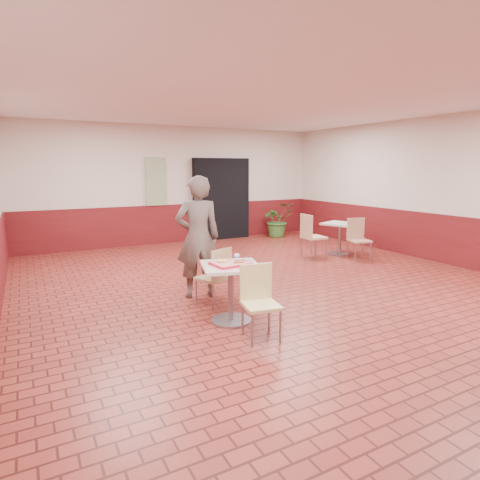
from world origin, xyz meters
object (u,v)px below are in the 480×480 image
ring_donut (221,261)px  chair_second_front (358,237)px  main_table (231,284)px  chair_main_back (216,274)px  serving_tray (231,264)px  chair_main_front (259,298)px  long_john_donut (239,261)px  chair_second_left (311,234)px  second_table (340,233)px  potted_plant (278,220)px  paper_cup (237,257)px  customer (198,237)px

ring_donut → chair_second_front: 4.50m
main_table → chair_main_back: (0.08, 0.61, -0.03)m
serving_tray → ring_donut: bearing=141.2°
chair_second_front → chair_main_front: bearing=-132.4°
long_john_donut → chair_second_left: (3.10, 2.51, -0.26)m
main_table → serving_tray: size_ratio=1.62×
second_table → chair_second_front: 0.56m
chair_second_front → potted_plant: bearing=104.4°
long_john_donut → paper_cup: (0.04, 0.13, 0.02)m
customer → chair_second_left: 3.44m
chair_main_back → paper_cup: size_ratio=10.45×
chair_main_front → chair_second_front: 4.64m
serving_tray → long_john_donut: bearing=-31.9°
chair_second_left → chair_second_front: (0.82, -0.56, -0.04)m
chair_main_front → customer: 1.77m
chair_second_left → chair_second_front: size_ratio=1.09×
serving_tray → potted_plant: bearing=51.3°
main_table → customer: (0.03, 1.15, 0.41)m
serving_tray → chair_second_left: bearing=37.5°
chair_main_front → long_john_donut: bearing=98.8°
chair_main_front → chair_second_front: (3.94, 2.46, 0.02)m
second_table → serving_tray: bearing=-148.6°
chair_main_front → chair_second_front: bearing=42.5°
customer → serving_tray: customer is taller
second_table → chair_second_front: size_ratio=0.82×
chair_main_front → potted_plant: bearing=65.1°
chair_second_left → serving_tray: bearing=131.8°
customer → paper_cup: bearing=106.9°
ring_donut → serving_tray: bearing=-38.8°
chair_main_front → potted_plant: potted_plant is taller
paper_cup → chair_second_left: bearing=37.8°
chair_main_back → long_john_donut: 0.74m
ring_donut → potted_plant: 6.53m
ring_donut → main_table: bearing=-38.8°
chair_main_front → long_john_donut: 0.61m
second_table → chair_second_left: bearing=179.8°
customer → chair_second_left: size_ratio=1.91×
main_table → second_table: 4.70m
serving_tray → chair_second_front: (4.01, 1.89, -0.27)m
chair_main_back → second_table: size_ratio=1.18×
chair_main_back → main_table: bearing=61.3°
main_table → second_table: main_table is taller
chair_main_back → customer: size_ratio=0.46×
serving_tray → chair_second_left: size_ratio=0.48×
chair_main_back → chair_main_front: bearing=68.5°
chair_second_front → serving_tray: bearing=-139.1°
serving_tray → second_table: 4.71m
chair_main_front → second_table: size_ratio=1.18×
ring_donut → chair_second_front: (4.11, 1.81, -0.30)m
chair_main_back → long_john_donut: bearing=69.5°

